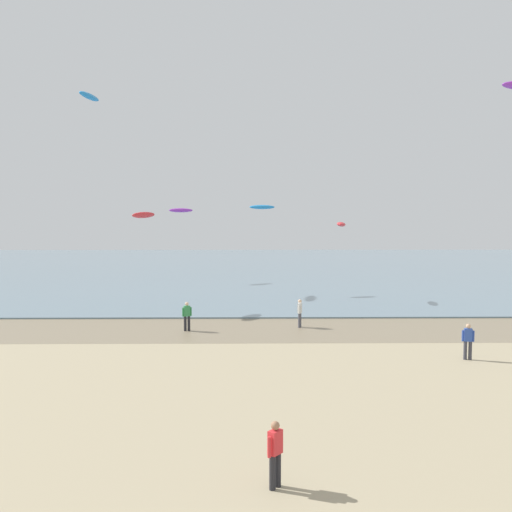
{
  "coord_description": "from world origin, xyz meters",
  "views": [
    {
      "loc": [
        -1.78,
        -6.88,
        6.81
      ],
      "look_at": [
        -1.54,
        13.18,
        5.32
      ],
      "focal_mm": 39.23,
      "sensor_mm": 36.0,
      "label": 1
    }
  ],
  "objects_px": {
    "person_by_waterline": "(300,312)",
    "kite_aloft_0": "(89,96)",
    "person_far_down_beach": "(468,340)",
    "kite_aloft_1": "(181,210)",
    "kite_aloft_3": "(341,224)",
    "kite_aloft_5": "(262,207)",
    "person_nearest_camera": "(187,315)",
    "person_left_flank": "(275,452)",
    "kite_aloft_4": "(144,215)"
  },
  "relations": [
    {
      "from": "person_by_waterline",
      "to": "kite_aloft_0",
      "type": "xyz_separation_m",
      "value": [
        -17.38,
        17.7,
        16.44
      ]
    },
    {
      "from": "person_by_waterline",
      "to": "person_far_down_beach",
      "type": "bearing_deg",
      "value": -46.65
    },
    {
      "from": "kite_aloft_1",
      "to": "kite_aloft_3",
      "type": "relative_size",
      "value": 1.2
    },
    {
      "from": "person_far_down_beach",
      "to": "kite_aloft_5",
      "type": "xyz_separation_m",
      "value": [
        -9.16,
        22.13,
        6.53
      ]
    },
    {
      "from": "person_nearest_camera",
      "to": "kite_aloft_1",
      "type": "xyz_separation_m",
      "value": [
        -3.2,
        23.81,
        6.32
      ]
    },
    {
      "from": "person_left_flank",
      "to": "kite_aloft_3",
      "type": "xyz_separation_m",
      "value": [
        6.6,
        30.51,
        5.13
      ]
    },
    {
      "from": "kite_aloft_0",
      "to": "kite_aloft_3",
      "type": "bearing_deg",
      "value": -97.19
    },
    {
      "from": "person_far_down_beach",
      "to": "person_by_waterline",
      "type": "bearing_deg",
      "value": 133.35
    },
    {
      "from": "kite_aloft_1",
      "to": "kite_aloft_5",
      "type": "xyz_separation_m",
      "value": [
        7.95,
        -8.36,
        0.22
      ]
    },
    {
      "from": "person_nearest_camera",
      "to": "person_far_down_beach",
      "type": "relative_size",
      "value": 1.0
    },
    {
      "from": "kite_aloft_1",
      "to": "kite_aloft_4",
      "type": "xyz_separation_m",
      "value": [
        -0.49,
        -17.23,
        -0.46
      ]
    },
    {
      "from": "person_far_down_beach",
      "to": "kite_aloft_0",
      "type": "bearing_deg",
      "value": 134.14
    },
    {
      "from": "person_nearest_camera",
      "to": "kite_aloft_5",
      "type": "height_order",
      "value": "kite_aloft_5"
    },
    {
      "from": "person_nearest_camera",
      "to": "person_by_waterline",
      "type": "relative_size",
      "value": 1.0
    },
    {
      "from": "kite_aloft_0",
      "to": "kite_aloft_3",
      "type": "height_order",
      "value": "kite_aloft_0"
    },
    {
      "from": "person_far_down_beach",
      "to": "kite_aloft_4",
      "type": "distance_m",
      "value": 22.81
    },
    {
      "from": "kite_aloft_4",
      "to": "kite_aloft_3",
      "type": "bearing_deg",
      "value": -40.44
    },
    {
      "from": "kite_aloft_4",
      "to": "person_left_flank",
      "type": "bearing_deg",
      "value": -131.97
    },
    {
      "from": "person_nearest_camera",
      "to": "person_far_down_beach",
      "type": "xyz_separation_m",
      "value": [
        13.91,
        -6.68,
        0.0
      ]
    },
    {
      "from": "person_far_down_beach",
      "to": "kite_aloft_0",
      "type": "xyz_separation_m",
      "value": [
        -24.59,
        25.34,
        16.44
      ]
    },
    {
      "from": "person_nearest_camera",
      "to": "kite_aloft_0",
      "type": "height_order",
      "value": "kite_aloft_0"
    },
    {
      "from": "person_left_flank",
      "to": "person_far_down_beach",
      "type": "relative_size",
      "value": 1.0
    },
    {
      "from": "person_nearest_camera",
      "to": "person_left_flank",
      "type": "height_order",
      "value": "same"
    },
    {
      "from": "person_by_waterline",
      "to": "person_left_flank",
      "type": "distance_m",
      "value": 20.03
    },
    {
      "from": "kite_aloft_0",
      "to": "kite_aloft_5",
      "type": "xyz_separation_m",
      "value": [
        15.42,
        -3.21,
        -9.91
      ]
    },
    {
      "from": "kite_aloft_1",
      "to": "kite_aloft_3",
      "type": "bearing_deg",
      "value": -72.73
    },
    {
      "from": "person_left_flank",
      "to": "kite_aloft_1",
      "type": "distance_m",
      "value": 43.85
    },
    {
      "from": "person_nearest_camera",
      "to": "person_left_flank",
      "type": "bearing_deg",
      "value": -77.21
    },
    {
      "from": "person_far_down_beach",
      "to": "kite_aloft_0",
      "type": "height_order",
      "value": "kite_aloft_0"
    },
    {
      "from": "person_left_flank",
      "to": "kite_aloft_3",
      "type": "height_order",
      "value": "kite_aloft_3"
    },
    {
      "from": "person_by_waterline",
      "to": "kite_aloft_5",
      "type": "xyz_separation_m",
      "value": [
        -1.95,
        14.49,
        6.53
      ]
    },
    {
      "from": "kite_aloft_1",
      "to": "kite_aloft_3",
      "type": "xyz_separation_m",
      "value": [
        14.1,
        -12.23,
        -1.19
      ]
    },
    {
      "from": "person_nearest_camera",
      "to": "person_far_down_beach",
      "type": "bearing_deg",
      "value": -25.64
    },
    {
      "from": "person_by_waterline",
      "to": "kite_aloft_0",
      "type": "relative_size",
      "value": 0.53
    },
    {
      "from": "person_nearest_camera",
      "to": "kite_aloft_3",
      "type": "relative_size",
      "value": 0.8
    },
    {
      "from": "kite_aloft_1",
      "to": "person_by_waterline",
      "type": "bearing_deg",
      "value": -98.36
    },
    {
      "from": "person_by_waterline",
      "to": "kite_aloft_4",
      "type": "height_order",
      "value": "kite_aloft_4"
    },
    {
      "from": "person_left_flank",
      "to": "kite_aloft_3",
      "type": "distance_m",
      "value": 31.63
    },
    {
      "from": "person_left_flank",
      "to": "kite_aloft_3",
      "type": "bearing_deg",
      "value": 77.79
    },
    {
      "from": "kite_aloft_4",
      "to": "kite_aloft_0",
      "type": "bearing_deg",
      "value": 60.66
    },
    {
      "from": "person_by_waterline",
      "to": "kite_aloft_4",
      "type": "relative_size",
      "value": 0.77
    },
    {
      "from": "person_far_down_beach",
      "to": "kite_aloft_5",
      "type": "height_order",
      "value": "kite_aloft_5"
    },
    {
      "from": "kite_aloft_4",
      "to": "kite_aloft_5",
      "type": "relative_size",
      "value": 1.0
    },
    {
      "from": "person_by_waterline",
      "to": "kite_aloft_1",
      "type": "bearing_deg",
      "value": 113.43
    },
    {
      "from": "person_by_waterline",
      "to": "kite_aloft_5",
      "type": "distance_m",
      "value": 16.01
    },
    {
      "from": "person_nearest_camera",
      "to": "kite_aloft_5",
      "type": "distance_m",
      "value": 17.43
    },
    {
      "from": "person_far_down_beach",
      "to": "kite_aloft_1",
      "type": "height_order",
      "value": "kite_aloft_1"
    },
    {
      "from": "person_left_flank",
      "to": "kite_aloft_4",
      "type": "relative_size",
      "value": 0.77
    },
    {
      "from": "person_by_waterline",
      "to": "person_left_flank",
      "type": "height_order",
      "value": "same"
    },
    {
      "from": "person_by_waterline",
      "to": "person_left_flank",
      "type": "xyz_separation_m",
      "value": [
        -2.41,
        -19.89,
        0.0
      ]
    }
  ]
}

